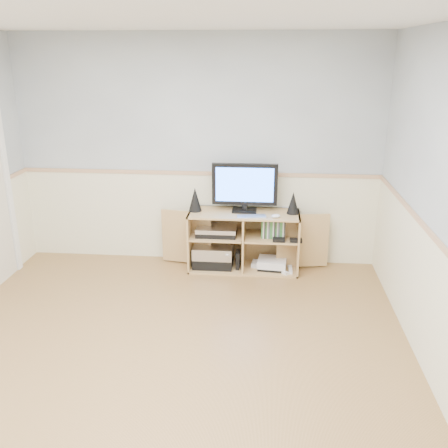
% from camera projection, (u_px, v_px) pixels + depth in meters
% --- Properties ---
extents(room, '(4.04, 4.54, 2.54)m').
position_uv_depth(room, '(147.00, 215.00, 3.47)').
color(room, '#A77D4A').
rests_on(room, ground).
extents(media_cabinet, '(1.87, 0.45, 0.65)m').
position_uv_depth(media_cabinet, '(244.00, 239.00, 5.52)').
color(media_cabinet, '#D6B56B').
rests_on(media_cabinet, floor).
extents(monitor, '(0.70, 0.18, 0.53)m').
position_uv_depth(monitor, '(245.00, 186.00, 5.32)').
color(monitor, black).
rests_on(monitor, media_cabinet).
extents(speaker_left, '(0.14, 0.14, 0.26)m').
position_uv_depth(speaker_left, '(195.00, 199.00, 5.39)').
color(speaker_left, black).
rests_on(speaker_left, media_cabinet).
extents(speaker_right, '(0.13, 0.13, 0.24)m').
position_uv_depth(speaker_right, '(293.00, 203.00, 5.30)').
color(speaker_right, black).
rests_on(speaker_right, media_cabinet).
extents(keyboard, '(0.32, 0.16, 0.01)m').
position_uv_depth(keyboard, '(252.00, 216.00, 5.23)').
color(keyboard, silver).
rests_on(keyboard, media_cabinet).
extents(mouse, '(0.11, 0.09, 0.04)m').
position_uv_depth(mouse, '(276.00, 216.00, 5.20)').
color(mouse, white).
rests_on(mouse, media_cabinet).
extents(av_components, '(0.52, 0.32, 0.47)m').
position_uv_depth(av_components, '(215.00, 249.00, 5.54)').
color(av_components, black).
rests_on(av_components, media_cabinet).
extents(game_consoles, '(0.46, 0.30, 0.11)m').
position_uv_depth(game_consoles, '(271.00, 264.00, 5.52)').
color(game_consoles, white).
rests_on(game_consoles, media_cabinet).
extents(game_cases, '(0.25, 0.14, 0.19)m').
position_uv_depth(game_cases, '(273.00, 229.00, 5.38)').
color(game_cases, '#3F8C3F').
rests_on(game_cases, media_cabinet).
extents(wall_outlet, '(0.12, 0.03, 0.12)m').
position_uv_depth(wall_outlet, '(287.00, 212.00, 5.57)').
color(wall_outlet, white).
rests_on(wall_outlet, wall_back).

